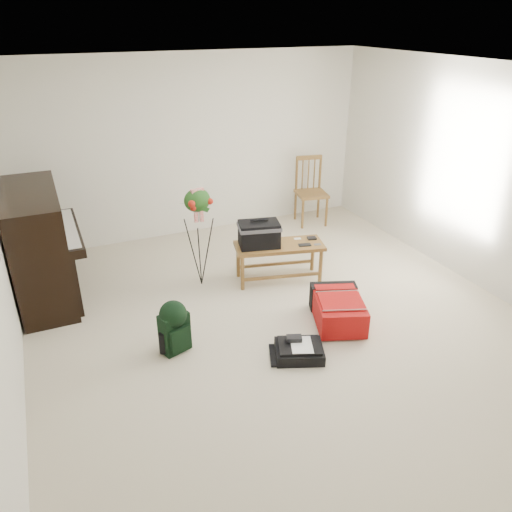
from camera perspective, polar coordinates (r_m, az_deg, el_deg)
name	(u,v)px	position (r m, az deg, el deg)	size (l,w,h in m)	color
floor	(282,322)	(5.30, 2.94, -7.58)	(5.00, 5.50, 0.01)	#B8B194
ceiling	(288,70)	(4.44, 3.72, 20.40)	(5.00, 5.50, 0.01)	white
wall_back	(195,147)	(7.17, -6.93, 12.29)	(5.00, 0.04, 2.50)	silver
wall_right	(483,179)	(6.23, 24.48, 8.03)	(0.04, 5.50, 2.50)	silver
piano	(41,248)	(5.99, -23.37, 0.88)	(0.71, 1.50, 1.25)	black
bench	(266,239)	(5.80, 1.20, 1.96)	(1.11, 0.65, 0.80)	olive
dining_chair	(310,192)	(7.67, 6.23, 7.33)	(0.51, 0.51, 1.01)	olive
red_suitcase	(335,307)	(5.32, 9.07, -5.76)	(0.69, 0.84, 0.30)	#B50714
black_duffel	(299,350)	(4.80, 4.94, -10.67)	(0.55, 0.50, 0.19)	black
green_backpack	(174,324)	(4.80, -9.35, -7.72)	(0.31, 0.29, 0.54)	black
flower_stand	(199,238)	(5.78, -6.51, 2.05)	(0.45, 0.45, 1.23)	black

